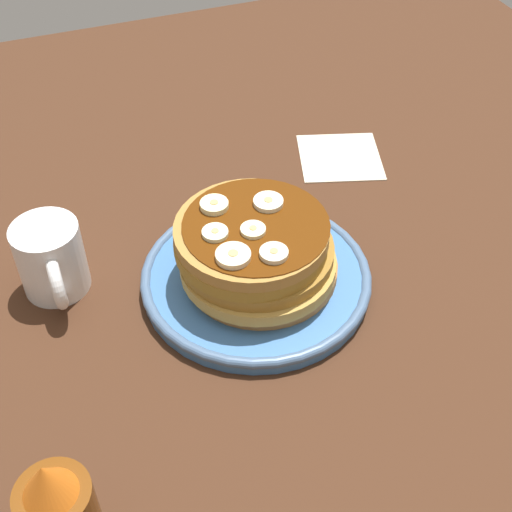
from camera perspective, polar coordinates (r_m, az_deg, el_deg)
ground_plane at (r=80.14cm, az=-0.00°, el=-3.07°), size 140.00×140.00×3.00cm
plate at (r=78.25cm, az=-0.00°, el=-1.76°), size 25.78×25.78×2.06cm
pancake_stack at (r=75.16cm, az=-0.06°, el=0.37°), size 17.72×17.85×7.33cm
banana_slice_0 at (r=71.86cm, az=-0.24°, el=2.11°), size 2.65×2.65×0.69cm
banana_slice_1 at (r=69.27cm, az=1.55°, el=0.22°), size 2.91×2.91×0.80cm
banana_slice_2 at (r=74.86cm, az=-3.43°, el=4.14°), size 3.07×3.07×0.90cm
banana_slice_3 at (r=71.29cm, az=-3.23°, el=1.63°), size 2.74×2.74×0.71cm
banana_slice_4 at (r=68.95cm, az=-1.88°, el=-0.01°), size 3.56×3.56×0.87cm
banana_slice_5 at (r=75.20cm, az=1.01°, el=4.39°), size 3.25×3.25×0.79cm
coffee_mug at (r=78.84cm, az=-16.36°, el=-0.26°), size 10.56×7.34×8.48cm
napkin at (r=98.07cm, az=6.86°, el=8.05°), size 13.79×13.79×0.30cm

